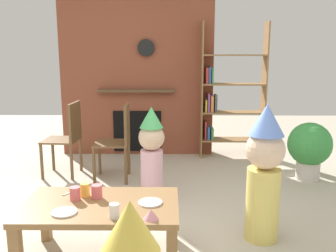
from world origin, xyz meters
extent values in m
plane|color=#BCB29E|center=(0.00, 0.00, 0.00)|extent=(12.00, 12.00, 0.00)
cube|color=brown|center=(-0.32, 2.60, 1.20)|extent=(2.20, 0.18, 2.40)
cube|color=black|center=(-0.32, 2.50, 0.35)|extent=(0.70, 0.02, 0.60)
cube|color=brown|center=(-0.32, 2.46, 0.95)|extent=(1.10, 0.10, 0.04)
cylinder|color=black|center=(-0.18, 2.48, 1.55)|extent=(0.24, 0.04, 0.24)
cube|color=olive|center=(0.61, 2.40, 0.95)|extent=(0.02, 0.28, 1.90)
cube|color=olive|center=(1.49, 2.40, 0.95)|extent=(0.02, 0.28, 1.90)
cube|color=olive|center=(1.05, 2.40, 0.25)|extent=(0.86, 0.28, 0.02)
cube|color=olive|center=(1.05, 2.40, 0.65)|extent=(0.86, 0.28, 0.02)
cube|color=olive|center=(1.05, 2.40, 1.05)|extent=(0.86, 0.28, 0.02)
cube|color=olive|center=(1.05, 2.40, 1.45)|extent=(0.86, 0.28, 0.02)
cube|color=#B23333|center=(0.67, 2.40, 0.39)|extent=(0.02, 0.20, 0.26)
cube|color=#3359A5|center=(0.71, 2.40, 0.35)|extent=(0.04, 0.20, 0.18)
cube|color=#3F8C4C|center=(0.77, 2.40, 0.34)|extent=(0.03, 0.20, 0.16)
cube|color=gold|center=(0.67, 2.40, 0.75)|extent=(0.03, 0.20, 0.17)
cube|color=#8C4C99|center=(0.71, 2.40, 0.79)|extent=(0.03, 0.20, 0.26)
cube|color=#D87F3F|center=(0.75, 2.40, 0.77)|extent=(0.04, 0.20, 0.22)
cube|color=#4C4C51|center=(0.81, 2.40, 0.78)|extent=(0.03, 0.20, 0.24)
cube|color=#B23333|center=(0.67, 2.40, 1.17)|extent=(0.04, 0.20, 0.22)
cube|color=#3359A5|center=(0.71, 2.40, 1.18)|extent=(0.03, 0.20, 0.23)
cube|color=#3F8C4C|center=(0.75, 2.40, 1.17)|extent=(0.02, 0.20, 0.21)
cube|color=olive|center=(-0.32, -0.33, 0.41)|extent=(1.09, 0.65, 0.04)
cube|color=olive|center=(-0.82, -0.05, 0.20)|extent=(0.07, 0.07, 0.39)
cube|color=olive|center=(0.18, -0.05, 0.20)|extent=(0.07, 0.07, 0.39)
cylinder|color=#F2CC4C|center=(-0.46, -0.20, 0.48)|extent=(0.07, 0.07, 0.10)
cylinder|color=silver|center=(-0.19, -0.57, 0.48)|extent=(0.06, 0.06, 0.10)
cylinder|color=#E5666B|center=(-0.36, -0.24, 0.48)|extent=(0.08, 0.08, 0.10)
cylinder|color=#E5666B|center=(-0.51, -0.27, 0.48)|extent=(0.07, 0.07, 0.10)
cylinder|color=white|center=(-0.53, -0.49, 0.44)|extent=(0.17, 0.17, 0.01)
cylinder|color=white|center=(0.03, -0.33, 0.44)|extent=(0.17, 0.17, 0.01)
cone|color=pink|center=(0.05, -0.58, 0.46)|extent=(0.10, 0.10, 0.07)
cube|color=silver|center=(-0.59, -0.13, 0.43)|extent=(0.10, 0.13, 0.01)
cone|color=#F2D14C|center=(0.02, -1.47, 0.83)|extent=(0.23, 0.23, 0.21)
cylinder|color=#E0CC66|center=(0.90, -0.02, 0.29)|extent=(0.26, 0.26, 0.59)
sphere|color=beige|center=(0.90, -0.02, 0.74)|extent=(0.30, 0.30, 0.30)
cone|color=#668CE5|center=(0.90, -0.02, 0.98)|extent=(0.27, 0.27, 0.24)
cylinder|color=#EAB2C6|center=(-0.02, 0.83, 0.25)|extent=(0.23, 0.23, 0.51)
sphere|color=beige|center=(-0.02, 0.83, 0.64)|extent=(0.26, 0.26, 0.26)
cone|color=#4CB766|center=(-0.02, 0.83, 0.85)|extent=(0.24, 0.24, 0.21)
cube|color=brown|center=(-1.16, 1.55, 0.44)|extent=(0.42, 0.42, 0.02)
cube|color=brown|center=(-0.98, 1.54, 0.68)|extent=(0.05, 0.40, 0.45)
cylinder|color=brown|center=(-1.33, 1.74, 0.21)|extent=(0.04, 0.04, 0.43)
cylinder|color=brown|center=(-1.35, 1.38, 0.21)|extent=(0.04, 0.04, 0.43)
cylinder|color=brown|center=(-0.97, 1.72, 0.21)|extent=(0.04, 0.04, 0.43)
cylinder|color=brown|center=(-0.99, 1.36, 0.21)|extent=(0.04, 0.04, 0.43)
cube|color=brown|center=(-0.52, 1.39, 0.44)|extent=(0.41, 0.41, 0.02)
cube|color=brown|center=(-0.33, 1.40, 0.68)|extent=(0.04, 0.40, 0.45)
cylinder|color=brown|center=(-0.70, 1.57, 0.21)|extent=(0.04, 0.04, 0.43)
cylinder|color=brown|center=(-0.70, 1.21, 0.21)|extent=(0.04, 0.04, 0.43)
cylinder|color=brown|center=(-0.34, 1.58, 0.21)|extent=(0.04, 0.04, 0.43)
cylinder|color=brown|center=(-0.34, 1.22, 0.21)|extent=(0.04, 0.04, 0.43)
cylinder|color=beige|center=(1.80, 1.42, 0.11)|extent=(0.27, 0.27, 0.21)
sphere|color=green|center=(1.80, 1.42, 0.43)|extent=(0.51, 0.51, 0.51)
camera|label=1|loc=(0.18, -2.74, 1.47)|focal=39.01mm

